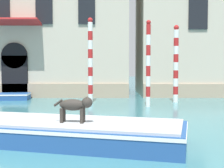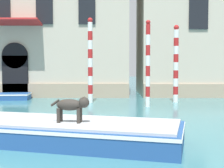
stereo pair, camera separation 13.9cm
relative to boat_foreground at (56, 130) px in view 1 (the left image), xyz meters
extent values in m
cube|color=tan|center=(-4.02, 11.57, 0.15)|extent=(13.29, 0.16, 0.91)
cube|color=black|center=(-4.58, 11.56, 1.03)|extent=(1.62, 0.14, 2.67)
cylinder|color=black|center=(-4.58, 11.56, 2.37)|extent=(1.62, 0.14, 1.62)
cube|color=black|center=(-5.35, 11.58, 5.25)|extent=(1.05, 0.10, 1.86)
cube|color=black|center=(-2.69, 11.58, 5.25)|extent=(1.05, 0.10, 1.86)
cube|color=black|center=(-0.03, 11.58, 5.25)|extent=(1.05, 0.10, 1.86)
cube|color=#B22323|center=(-4.60, 10.92, 4.39)|extent=(3.55, 1.40, 0.29)
cube|color=black|center=(6.95, 11.58, 5.05)|extent=(1.20, 0.10, 2.07)
cube|color=#234C8C|center=(0.00, 0.00, -0.05)|extent=(6.97, 3.75, 0.52)
cube|color=white|center=(0.00, 0.00, 0.15)|extent=(7.01, 3.79, 0.08)
cube|color=#B2B7BC|center=(0.00, 0.00, 0.24)|extent=(6.73, 3.54, 0.06)
cylinder|color=#332D28|center=(0.74, -0.31, 0.45)|extent=(0.09, 0.09, 0.36)
cylinder|color=#332D28|center=(0.71, -0.50, 0.45)|extent=(0.09, 0.09, 0.36)
cylinder|color=#332D28|center=(0.23, -0.22, 0.45)|extent=(0.09, 0.09, 0.36)
cylinder|color=#332D28|center=(0.20, -0.42, 0.45)|extent=(0.09, 0.09, 0.36)
ellipsoid|color=#332D28|center=(0.47, -0.36, 0.71)|extent=(0.71, 0.39, 0.29)
ellipsoid|color=#382D23|center=(0.37, -0.35, 0.79)|extent=(0.33, 0.25, 0.10)
sphere|color=#332D28|center=(0.84, -0.42, 0.78)|extent=(0.27, 0.27, 0.27)
cone|color=#382D23|center=(0.85, -0.35, 0.88)|extent=(0.08, 0.08, 0.11)
cone|color=#382D23|center=(0.83, -0.50, 0.88)|extent=(0.08, 0.08, 0.11)
cylinder|color=#332D28|center=(0.10, -0.30, 0.76)|extent=(0.25, 0.10, 0.19)
cylinder|color=white|center=(5.05, 9.04, -0.09)|extent=(0.27, 0.27, 0.44)
cylinder|color=#B21E1E|center=(5.05, 9.04, 0.36)|extent=(0.27, 0.27, 0.44)
cylinder|color=white|center=(5.05, 9.04, 0.80)|extent=(0.27, 0.27, 0.44)
cylinder|color=#B21E1E|center=(5.05, 9.04, 1.24)|extent=(0.27, 0.27, 0.44)
cylinder|color=white|center=(5.05, 9.04, 1.69)|extent=(0.27, 0.27, 0.44)
cylinder|color=#B21E1E|center=(5.05, 9.04, 2.13)|extent=(0.27, 0.27, 0.44)
cylinder|color=white|center=(5.05, 9.04, 2.57)|extent=(0.27, 0.27, 0.44)
cylinder|color=#B21E1E|center=(5.05, 9.04, 3.02)|extent=(0.27, 0.27, 0.44)
cylinder|color=white|center=(5.05, 9.04, 3.46)|extent=(0.27, 0.27, 0.44)
sphere|color=#B21E1E|center=(5.05, 9.04, 3.80)|extent=(0.28, 0.28, 0.28)
cylinder|color=white|center=(0.35, 8.96, -0.06)|extent=(0.26, 0.26, 0.49)
cylinder|color=#B21E1E|center=(0.35, 8.96, 0.42)|extent=(0.26, 0.26, 0.49)
cylinder|color=white|center=(0.35, 8.96, 0.91)|extent=(0.26, 0.26, 0.49)
cylinder|color=#B21E1E|center=(0.35, 8.96, 1.40)|extent=(0.26, 0.26, 0.49)
cylinder|color=white|center=(0.35, 8.96, 1.88)|extent=(0.26, 0.26, 0.49)
cylinder|color=#B21E1E|center=(0.35, 8.96, 2.37)|extent=(0.26, 0.26, 0.49)
cylinder|color=white|center=(0.35, 8.96, 2.86)|extent=(0.26, 0.26, 0.49)
cylinder|color=#B21E1E|center=(0.35, 8.96, 3.35)|extent=(0.26, 0.26, 0.49)
cylinder|color=white|center=(0.35, 8.96, 3.83)|extent=(0.26, 0.26, 0.49)
sphere|color=#B21E1E|center=(0.35, 8.96, 4.19)|extent=(0.27, 0.27, 0.27)
cylinder|color=white|center=(3.29, 7.13, -0.06)|extent=(0.21, 0.21, 0.50)
cylinder|color=#B21E1E|center=(3.29, 7.13, 0.45)|extent=(0.21, 0.21, 0.50)
cylinder|color=white|center=(3.29, 7.13, 0.95)|extent=(0.21, 0.21, 0.50)
cylinder|color=#B21E1E|center=(3.29, 7.13, 1.46)|extent=(0.21, 0.21, 0.50)
cylinder|color=white|center=(3.29, 7.13, 1.96)|extent=(0.21, 0.21, 0.50)
cylinder|color=#B21E1E|center=(3.29, 7.13, 2.46)|extent=(0.21, 0.21, 0.50)
cylinder|color=white|center=(3.29, 7.13, 2.97)|extent=(0.21, 0.21, 0.50)
cylinder|color=#B21E1E|center=(3.29, 7.13, 3.47)|extent=(0.21, 0.21, 0.50)
sphere|color=#B21E1E|center=(3.29, 7.13, 3.82)|extent=(0.23, 0.23, 0.23)
camera|label=1|loc=(1.40, -8.10, 1.66)|focal=50.00mm
camera|label=2|loc=(1.53, -8.10, 1.66)|focal=50.00mm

